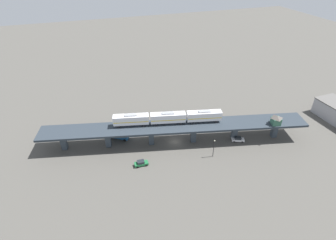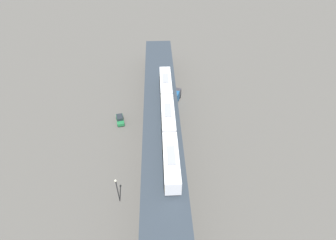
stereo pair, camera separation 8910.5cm
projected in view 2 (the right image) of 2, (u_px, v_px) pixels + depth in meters
name	position (u px, v px, depth m)	size (l,w,h in m)	color
ground_plane	(163.00, 155.00, 61.30)	(400.00, 400.00, 0.00)	#4C4944
elevated_viaduct	(162.00, 136.00, 57.32)	(28.74, 91.55, 7.24)	#283039
subway_train	(168.00, 116.00, 56.73)	(11.04, 36.89, 4.45)	silver
street_car_green	(120.00, 119.00, 69.48)	(2.03, 4.44, 1.89)	#1E6638
delivery_truck	(174.00, 98.00, 75.24)	(5.85, 7.25, 3.20)	#333338
street_lamp	(117.00, 189.00, 49.55)	(0.44, 0.44, 6.94)	black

